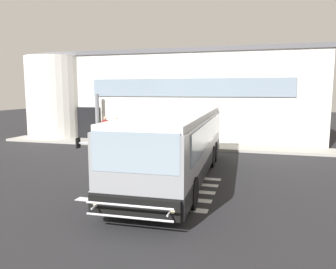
% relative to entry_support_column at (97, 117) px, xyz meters
% --- Properties ---
extents(ground_plane, '(80.00, 90.00, 0.02)m').
position_rel_entry_support_column_xyz_m(ground_plane, '(5.34, -5.40, -1.77)').
color(ground_plane, '#232326').
rests_on(ground_plane, ground).
extents(bay_paint_stripes, '(4.40, 3.96, 0.01)m').
position_rel_entry_support_column_xyz_m(bay_paint_stripes, '(7.34, -9.60, -1.76)').
color(bay_paint_stripes, silver).
rests_on(bay_paint_stripes, ground).
extents(terminal_building, '(21.43, 13.80, 6.40)m').
position_rel_entry_support_column_xyz_m(terminal_building, '(4.67, 6.19, 1.43)').
color(terminal_building, silver).
rests_on(terminal_building, ground).
extents(boarding_curb, '(23.63, 2.00, 0.15)m').
position_rel_entry_support_column_xyz_m(boarding_curb, '(5.34, -0.60, -1.69)').
color(boarding_curb, '#9E9B93').
rests_on(boarding_curb, ground).
extents(entry_support_column, '(0.28, 0.28, 3.23)m').
position_rel_entry_support_column_xyz_m(entry_support_column, '(0.00, 0.00, 0.00)').
color(entry_support_column, slate).
rests_on(entry_support_column, boarding_curb).
extents(bus_main_foreground, '(3.02, 11.23, 2.70)m').
position_rel_entry_support_column_xyz_m(bus_main_foreground, '(7.74, -7.86, -0.43)').
color(bus_main_foreground, gray).
rests_on(bus_main_foreground, ground).
extents(passenger_near_column, '(0.51, 0.51, 1.68)m').
position_rel_entry_support_column_xyz_m(passenger_near_column, '(0.78, -0.40, -0.65)').
color(passenger_near_column, '#4C4233').
rests_on(passenger_near_column, boarding_curb).
extents(passenger_by_doorway, '(0.44, 0.45, 1.68)m').
position_rel_entry_support_column_xyz_m(passenger_by_doorway, '(1.78, -0.72, -0.68)').
color(passenger_by_doorway, '#4C4233').
rests_on(passenger_by_doorway, boarding_curb).
extents(safety_bollard_yellow, '(0.18, 0.18, 0.90)m').
position_rel_entry_support_column_xyz_m(safety_bollard_yellow, '(4.73, -1.80, -1.31)').
color(safety_bollard_yellow, yellow).
rests_on(safety_bollard_yellow, ground).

